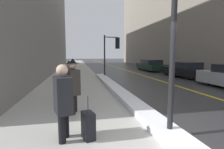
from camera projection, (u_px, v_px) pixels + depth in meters
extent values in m
cube|color=#B2AFA8|center=(74.00, 73.00, 17.38)|extent=(4.00, 80.00, 0.01)
cube|color=gold|center=(132.00, 72.00, 18.57)|extent=(0.16, 80.00, 0.00)
cube|color=white|center=(117.00, 90.00, 8.70)|extent=(0.63, 13.29, 0.19)
cylinder|color=black|center=(173.00, 35.00, 3.66)|extent=(0.12, 0.12, 4.45)
cylinder|color=black|center=(105.00, 57.00, 13.90)|extent=(0.11, 0.11, 3.37)
cylinder|color=black|center=(111.00, 37.00, 13.91)|extent=(1.10, 0.22, 0.07)
cube|color=black|center=(117.00, 43.00, 14.14)|extent=(0.32, 0.24, 0.90)
sphere|color=red|center=(117.00, 40.00, 14.22)|extent=(0.19, 0.19, 0.19)
sphere|color=orange|center=(117.00, 43.00, 14.25)|extent=(0.19, 0.19, 0.19)
sphere|color=green|center=(117.00, 47.00, 14.29)|extent=(0.19, 0.19, 0.19)
cylinder|color=black|center=(65.00, 118.00, 3.82)|extent=(0.15, 0.15, 0.87)
cylinder|color=black|center=(62.00, 123.00, 3.55)|extent=(0.15, 0.15, 0.87)
cube|color=black|center=(63.00, 95.00, 3.62)|extent=(0.44, 0.59, 0.76)
sphere|color=beige|center=(62.00, 70.00, 3.57)|extent=(0.24, 0.24, 0.24)
cylinder|color=black|center=(75.00, 99.00, 5.55)|extent=(0.15, 0.15, 0.87)
cylinder|color=black|center=(73.00, 101.00, 5.29)|extent=(0.15, 0.15, 0.87)
cube|color=#2D2823|center=(73.00, 82.00, 5.36)|extent=(0.44, 0.59, 0.76)
sphere|color=beige|center=(73.00, 65.00, 5.30)|extent=(0.24, 0.24, 0.24)
cylinder|color=black|center=(73.00, 63.00, 5.29)|extent=(0.37, 0.37, 0.01)
cone|color=black|center=(73.00, 61.00, 5.29)|extent=(0.22, 0.22, 0.14)
cylinder|color=#2A241B|center=(71.00, 88.00, 7.38)|extent=(0.14, 0.14, 0.81)
cylinder|color=#2A241B|center=(69.00, 90.00, 7.13)|extent=(0.14, 0.14, 0.81)
cube|color=#473D2D|center=(70.00, 77.00, 7.20)|extent=(0.41, 0.55, 0.71)
sphere|color=tan|center=(69.00, 65.00, 7.15)|extent=(0.22, 0.22, 0.22)
cylinder|color=black|center=(69.00, 64.00, 7.14)|extent=(0.34, 0.34, 0.01)
cone|color=black|center=(69.00, 62.00, 7.13)|extent=(0.21, 0.21, 0.13)
cube|color=black|center=(68.00, 79.00, 7.52)|extent=(0.15, 0.24, 0.28)
cylinder|color=black|center=(207.00, 79.00, 10.46)|extent=(0.22, 0.71, 0.71)
cube|color=black|center=(184.00, 71.00, 14.48)|extent=(1.85, 4.54, 0.62)
cube|color=black|center=(185.00, 65.00, 14.32)|extent=(1.65, 2.38, 0.47)
cylinder|color=black|center=(167.00, 72.00, 15.68)|extent=(0.25, 0.64, 0.64)
cylinder|color=black|center=(181.00, 71.00, 16.01)|extent=(0.25, 0.64, 0.64)
cylinder|color=black|center=(187.00, 75.00, 12.99)|extent=(0.25, 0.64, 0.64)
cylinder|color=black|center=(204.00, 75.00, 13.32)|extent=(0.25, 0.64, 0.64)
cube|color=black|center=(151.00, 67.00, 20.32)|extent=(1.83, 4.88, 0.64)
cube|color=black|center=(151.00, 62.00, 20.14)|extent=(1.68, 2.54, 0.48)
cylinder|color=black|center=(139.00, 67.00, 21.65)|extent=(0.20, 0.61, 0.61)
cylinder|color=black|center=(151.00, 67.00, 21.97)|extent=(0.20, 0.61, 0.61)
cylinder|color=black|center=(149.00, 69.00, 18.71)|extent=(0.20, 0.61, 0.61)
cylinder|color=black|center=(163.00, 69.00, 19.02)|extent=(0.20, 0.61, 0.61)
cube|color=black|center=(88.00, 126.00, 3.76)|extent=(0.31, 0.40, 0.60)
cylinder|color=#4C4C51|center=(88.00, 104.00, 3.70)|extent=(0.02, 0.02, 0.35)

